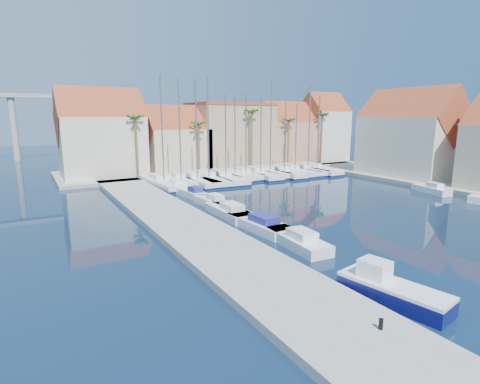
% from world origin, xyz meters
% --- Properties ---
extents(ground, '(260.00, 260.00, 0.00)m').
position_xyz_m(ground, '(0.00, 0.00, 0.00)').
color(ground, black).
rests_on(ground, ground).
extents(quay_west, '(6.00, 77.00, 0.50)m').
position_xyz_m(quay_west, '(-9.00, 13.50, 0.25)').
color(quay_west, gray).
rests_on(quay_west, ground).
extents(shore_north, '(54.00, 16.00, 0.50)m').
position_xyz_m(shore_north, '(10.00, 48.00, 0.25)').
color(shore_north, gray).
rests_on(shore_north, ground).
extents(shore_east, '(12.00, 60.00, 0.50)m').
position_xyz_m(shore_east, '(32.00, 15.00, 0.25)').
color(shore_east, gray).
rests_on(shore_east, ground).
extents(bollard, '(0.20, 0.20, 0.49)m').
position_xyz_m(bollard, '(-7.76, -4.09, 0.74)').
color(bollard, black).
rests_on(bollard, quay_west).
extents(fishing_boat, '(2.90, 5.92, 1.98)m').
position_xyz_m(fishing_boat, '(-4.47, -1.95, 0.66)').
color(fishing_boat, '#0E1051').
rests_on(fishing_boat, ground).
extents(motorboat_west_0, '(2.46, 6.47, 1.40)m').
position_xyz_m(motorboat_west_0, '(-3.33, 7.22, 0.51)').
color(motorboat_west_0, white).
rests_on(motorboat_west_0, ground).
extents(motorboat_west_1, '(2.77, 7.32, 1.40)m').
position_xyz_m(motorboat_west_1, '(-3.45, 12.29, 0.51)').
color(motorboat_west_1, white).
rests_on(motorboat_west_1, ground).
extents(motorboat_west_2, '(2.33, 6.95, 1.40)m').
position_xyz_m(motorboat_west_2, '(-3.68, 17.37, 0.51)').
color(motorboat_west_2, white).
rests_on(motorboat_west_2, ground).
extents(motorboat_west_3, '(2.29, 5.71, 1.40)m').
position_xyz_m(motorboat_west_3, '(-3.25, 21.96, 0.51)').
color(motorboat_west_3, white).
rests_on(motorboat_west_3, ground).
extents(motorboat_west_4, '(2.07, 5.17, 1.40)m').
position_xyz_m(motorboat_west_4, '(-3.36, 27.02, 0.51)').
color(motorboat_west_4, white).
rests_on(motorboat_west_4, ground).
extents(motorboat_west_5, '(2.03, 6.13, 1.40)m').
position_xyz_m(motorboat_west_5, '(-3.49, 32.84, 0.51)').
color(motorboat_west_5, white).
rests_on(motorboat_west_5, ground).
extents(motorboat_west_6, '(2.36, 5.82, 1.40)m').
position_xyz_m(motorboat_west_6, '(-3.96, 38.38, 0.51)').
color(motorboat_west_6, white).
rests_on(motorboat_west_6, ground).
extents(motorboat_east_1, '(2.62, 5.34, 1.40)m').
position_xyz_m(motorboat_east_1, '(23.98, 14.44, 0.51)').
color(motorboat_east_1, white).
rests_on(motorboat_east_1, ground).
extents(sailboat_0, '(3.76, 11.94, 14.87)m').
position_xyz_m(sailboat_0, '(-4.24, 36.07, 0.59)').
color(sailboat_0, white).
rests_on(sailboat_0, ground).
extents(sailboat_1, '(2.96, 9.02, 14.64)m').
position_xyz_m(sailboat_1, '(-1.49, 36.33, 0.64)').
color(sailboat_1, white).
rests_on(sailboat_1, ground).
extents(sailboat_2, '(3.68, 11.35, 14.58)m').
position_xyz_m(sailboat_2, '(0.51, 35.48, 0.59)').
color(sailboat_2, white).
rests_on(sailboat_2, ground).
extents(sailboat_3, '(4.02, 12.11, 14.89)m').
position_xyz_m(sailboat_3, '(2.58, 35.85, 0.59)').
color(sailboat_3, white).
rests_on(sailboat_3, ground).
extents(sailboat_4, '(3.82, 11.86, 12.68)m').
position_xyz_m(sailboat_4, '(5.20, 35.53, 0.57)').
color(sailboat_4, white).
rests_on(sailboat_4, ground).
extents(sailboat_5, '(2.81, 8.62, 12.52)m').
position_xyz_m(sailboat_5, '(7.07, 36.05, 0.61)').
color(sailboat_5, white).
rests_on(sailboat_5, ground).
extents(sailboat_6, '(2.88, 9.15, 13.05)m').
position_xyz_m(sailboat_6, '(9.30, 36.58, 0.61)').
color(sailboat_6, white).
rests_on(sailboat_6, ground).
extents(sailboat_7, '(3.59, 11.18, 12.99)m').
position_xyz_m(sailboat_7, '(11.76, 36.15, 0.58)').
color(sailboat_7, white).
rests_on(sailboat_7, ground).
extents(sailboat_8, '(3.12, 10.30, 15.00)m').
position_xyz_m(sailboat_8, '(13.78, 36.46, 0.62)').
color(sailboat_8, white).
rests_on(sailboat_8, ground).
extents(sailboat_9, '(3.56, 10.99, 11.83)m').
position_xyz_m(sailboat_9, '(15.99, 35.57, 0.57)').
color(sailboat_9, white).
rests_on(sailboat_9, ground).
extents(sailboat_10, '(3.57, 11.42, 11.66)m').
position_xyz_m(sailboat_10, '(18.58, 36.15, 0.56)').
color(sailboat_10, white).
rests_on(sailboat_10, ground).
extents(sailboat_11, '(2.77, 10.27, 14.76)m').
position_xyz_m(sailboat_11, '(20.97, 35.60, 0.61)').
color(sailboat_11, white).
rests_on(sailboat_11, ground).
extents(sailboat_12, '(3.08, 11.32, 12.93)m').
position_xyz_m(sailboat_12, '(22.77, 35.41, 0.57)').
color(sailboat_12, white).
rests_on(sailboat_12, ground).
extents(building_0, '(12.30, 9.00, 13.50)m').
position_xyz_m(building_0, '(-10.00, 47.00, 6.52)').
color(building_0, beige).
rests_on(building_0, shore_north).
extents(building_1, '(10.30, 8.00, 11.00)m').
position_xyz_m(building_1, '(2.00, 47.00, 5.30)').
color(building_1, '#CAB18F').
rests_on(building_1, shore_north).
extents(building_2, '(14.20, 10.20, 11.50)m').
position_xyz_m(building_2, '(13.00, 48.00, 6.26)').
color(building_2, tan).
rests_on(building_2, shore_north).
extents(building_3, '(10.30, 8.00, 12.00)m').
position_xyz_m(building_3, '(25.00, 47.00, 5.86)').
color(building_3, tan).
rests_on(building_3, shore_north).
extents(building_4, '(8.30, 8.00, 14.00)m').
position_xyz_m(building_4, '(34.00, 46.00, 6.97)').
color(building_4, silver).
rests_on(building_4, shore_north).
extents(building_6, '(9.00, 14.30, 13.50)m').
position_xyz_m(building_6, '(32.00, 24.00, 6.52)').
color(building_6, beige).
rests_on(building_6, shore_east).
extents(palm_0, '(2.60, 2.60, 10.15)m').
position_xyz_m(palm_0, '(-6.00, 42.00, 9.08)').
color(palm_0, brown).
rests_on(palm_0, shore_north).
extents(palm_1, '(2.60, 2.60, 9.15)m').
position_xyz_m(palm_1, '(4.00, 42.00, 8.14)').
color(palm_1, brown).
rests_on(palm_1, shore_north).
extents(palm_2, '(2.60, 2.60, 11.15)m').
position_xyz_m(palm_2, '(14.00, 42.00, 10.02)').
color(palm_2, brown).
rests_on(palm_2, shore_north).
extents(palm_3, '(2.60, 2.60, 9.65)m').
position_xyz_m(palm_3, '(22.00, 42.00, 8.61)').
color(palm_3, brown).
rests_on(palm_3, shore_north).
extents(palm_4, '(2.60, 2.60, 10.65)m').
position_xyz_m(palm_4, '(30.00, 42.00, 9.55)').
color(palm_4, brown).
rests_on(palm_4, shore_north).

